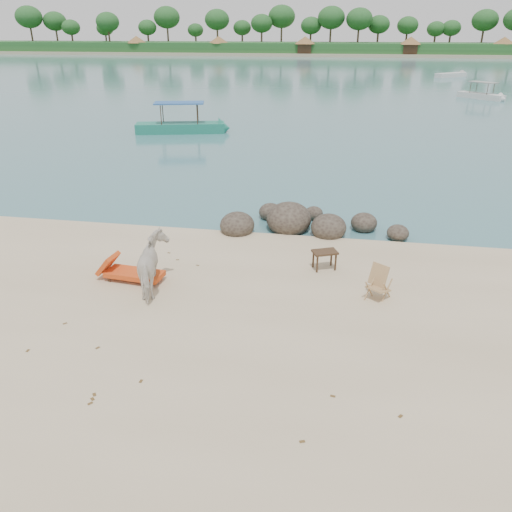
{
  "coord_description": "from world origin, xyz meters",
  "views": [
    {
      "loc": [
        2.03,
        -9.59,
        6.36
      ],
      "look_at": [
        0.03,
        2.0,
        1.0
      ],
      "focal_mm": 35.0,
      "sensor_mm": 36.0,
      "label": 1
    }
  ],
  "objects": [
    {
      "name": "dead_leaves",
      "position": [
        -1.66,
        -0.58,
        0.0
      ],
      "size": [
        7.89,
        7.19,
        0.0
      ],
      "color": "brown",
      "rests_on": "ground"
    },
    {
      "name": "boat_far",
      "position": [
        16.94,
        71.37,
        0.35
      ],
      "size": [
        5.46,
        4.79,
        0.69
      ],
      "primitive_type": null,
      "rotation": [
        0.0,
        0.0,
        0.68
      ],
      "color": "silver",
      "rests_on": "water"
    },
    {
      "name": "boat_mid",
      "position": [
        15.42,
        45.88,
        1.31
      ],
      "size": [
        4.55,
        4.71,
        2.62
      ],
      "primitive_type": null,
      "rotation": [
        0.0,
        0.0,
        -0.81
      ],
      "color": "silver",
      "rests_on": "water"
    },
    {
      "name": "lounge_chair",
      "position": [
        -3.35,
        1.93,
        0.3
      ],
      "size": [
        2.04,
        0.9,
        0.59
      ],
      "primitive_type": null,
      "rotation": [
        0.0,
        0.0,
        -0.1
      ],
      "color": "#E14A1A",
      "rests_on": "ground"
    },
    {
      "name": "boat_near",
      "position": [
        -8.84,
        23.31,
        1.61
      ],
      "size": [
        6.79,
        3.05,
        3.22
      ],
      "primitive_type": null,
      "rotation": [
        0.0,
        0.0,
        0.24
      ],
      "color": "#1B715D",
      "rests_on": "water"
    },
    {
      "name": "side_table",
      "position": [
        1.76,
        3.55,
        0.28
      ],
      "size": [
        0.81,
        0.68,
        0.56
      ],
      "primitive_type": null,
      "rotation": [
        0.0,
        0.0,
        0.41
      ],
      "color": "#352815",
      "rests_on": "ground"
    },
    {
      "name": "far_shore",
      "position": [
        0.0,
        170.0,
        0.0
      ],
      "size": [
        420.0,
        90.0,
        1.4
      ],
      "primitive_type": "cube",
      "color": "tan",
      "rests_on": "ground"
    },
    {
      "name": "deck_chair",
      "position": [
        3.19,
        2.03,
        0.42
      ],
      "size": [
        0.78,
        0.79,
        0.84
      ],
      "primitive_type": null,
      "rotation": [
        0.0,
        0.0,
        -0.64
      ],
      "color": "tan",
      "rests_on": "ground"
    },
    {
      "name": "boulders",
      "position": [
        0.67,
        6.68,
        0.22
      ],
      "size": [
        6.36,
        2.92,
        1.18
      ],
      "rotation": [
        0.0,
        0.0,
        0.02
      ],
      "color": "#302720",
      "rests_on": "ground"
    },
    {
      "name": "far_scenery",
      "position": [
        0.03,
        136.7,
        3.14
      ],
      "size": [
        420.0,
        18.0,
        9.5
      ],
      "color": "#1E4C1E",
      "rests_on": "ground"
    },
    {
      "name": "water",
      "position": [
        0.0,
        90.0,
        0.0
      ],
      "size": [
        400.0,
        400.0,
        0.0
      ],
      "primitive_type": "plane",
      "color": "#3B7177",
      "rests_on": "ground"
    },
    {
      "name": "cow",
      "position": [
        -2.57,
        1.47,
        0.74
      ],
      "size": [
        1.29,
        1.92,
        1.49
      ],
      "primitive_type": "imported",
      "rotation": [
        0.0,
        0.0,
        3.45
      ],
      "color": "silver",
      "rests_on": "ground"
    }
  ]
}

